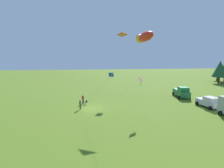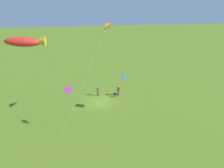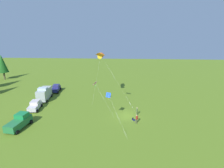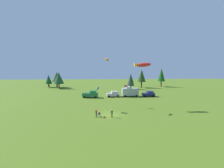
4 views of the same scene
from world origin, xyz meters
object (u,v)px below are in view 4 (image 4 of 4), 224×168
(car_silver_compact, at_px, (113,94))
(kite_delta_orange, at_px, (108,59))
(van_motorhome_grey, at_px, (130,92))
(car_navy_hatch, at_px, (149,94))
(person_kite_flyer, at_px, (112,113))
(backpack_on_grass, at_px, (104,117))
(kite_diamond_blue, at_px, (97,89))
(person_spectator, at_px, (96,112))
(kite_diamond_rainbow, at_px, (125,87))
(kite_large_fish, at_px, (142,65))
(folding_chair, at_px, (99,114))
(truck_green_flatbed, at_px, (91,94))

(car_silver_compact, relative_size, kite_delta_orange, 0.34)
(van_motorhome_grey, height_order, car_navy_hatch, van_motorhome_grey)
(person_kite_flyer, xyz_separation_m, kite_delta_orange, (-0.60, 7.02, 11.34))
(car_silver_compact, relative_size, van_motorhome_grey, 0.79)
(backpack_on_grass, xyz_separation_m, kite_diamond_blue, (-1.65, 5.45, 5.11))
(person_spectator, height_order, kite_diamond_rainbow, kite_diamond_rainbow)
(kite_large_fish, bearing_deg, backpack_on_grass, -139.58)
(kite_diamond_rainbow, bearing_deg, person_spectator, -130.18)
(folding_chair, xyz_separation_m, truck_green_flatbed, (-3.33, 20.11, 0.61))
(person_kite_flyer, height_order, person_spectator, same)
(van_motorhome_grey, distance_m, kite_diamond_blue, 20.18)
(truck_green_flatbed, bearing_deg, folding_chair, -73.50)
(van_motorhome_grey, distance_m, kite_large_fish, 17.03)
(car_navy_hatch, bearing_deg, truck_green_flatbed, 176.19)
(car_silver_compact, bearing_deg, person_kite_flyer, -101.88)
(backpack_on_grass, relative_size, kite_large_fish, 0.03)
(kite_diamond_rainbow, height_order, kite_diamond_blue, kite_diamond_rainbow)
(person_spectator, distance_m, car_navy_hatch, 27.34)
(folding_chair, distance_m, car_silver_compact, 21.48)
(person_kite_flyer, xyz_separation_m, car_silver_compact, (1.42, 21.93, -0.07))
(van_motorhome_grey, xyz_separation_m, car_navy_hatch, (6.36, -0.52, -0.69))
(car_navy_hatch, bearing_deg, kite_diamond_blue, -141.96)
(van_motorhome_grey, xyz_separation_m, kite_diamond_blue, (-10.39, -16.93, 3.58))
(car_navy_hatch, bearing_deg, van_motorhome_grey, 168.94)
(car_silver_compact, xyz_separation_m, kite_large_fish, (6.61, -13.77, 10.04))
(van_motorhome_grey, relative_size, kite_diamond_rainbow, 0.93)
(car_navy_hatch, bearing_deg, car_silver_compact, 173.23)
(person_kite_flyer, bearing_deg, truck_green_flatbed, -141.69)
(person_spectator, distance_m, car_silver_compact, 22.13)
(folding_chair, relative_size, kite_diamond_rainbow, 0.14)
(folding_chair, distance_m, kite_large_fish, 16.71)
(van_motorhome_grey, distance_m, car_navy_hatch, 6.42)
(person_kite_flyer, height_order, folding_chair, person_kite_flyer)
(kite_delta_orange, bearing_deg, kite_large_fish, 7.52)
(person_spectator, xyz_separation_m, kite_diamond_blue, (0.10, 5.13, 4.20))
(folding_chair, relative_size, car_silver_compact, 0.19)
(person_spectator, relative_size, car_navy_hatch, 0.40)
(kite_diamond_blue, bearing_deg, person_spectator, -91.07)
(truck_green_flatbed, relative_size, van_motorhome_grey, 0.93)
(car_silver_compact, bearing_deg, car_navy_hatch, -8.58)
(van_motorhome_grey, height_order, kite_diamond_blue, kite_diamond_blue)
(person_kite_flyer, bearing_deg, car_navy_hatch, 170.45)
(person_spectator, relative_size, kite_diamond_rainbow, 0.29)
(person_kite_flyer, distance_m, truck_green_flatbed, 21.82)
(folding_chair, height_order, backpack_on_grass, folding_chair)
(person_kite_flyer, xyz_separation_m, van_motorhome_grey, (7.18, 22.36, 0.62))
(person_spectator, height_order, backpack_on_grass, person_spectator)
(van_motorhome_grey, relative_size, car_navy_hatch, 1.28)
(car_silver_compact, distance_m, kite_delta_orange, 18.88)
(van_motorhome_grey, relative_size, kite_diamond_blue, 0.97)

